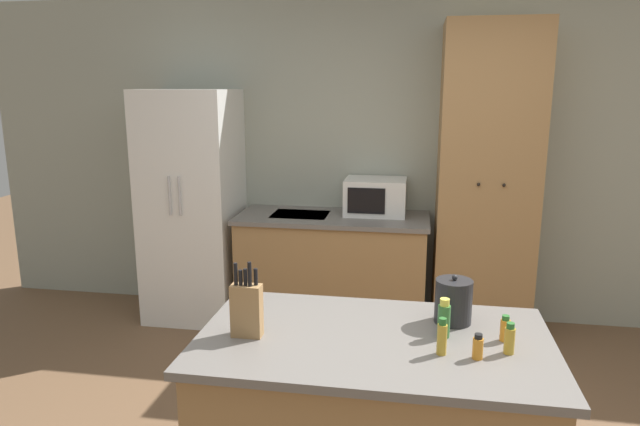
% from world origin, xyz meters
% --- Properties ---
extents(wall_back, '(7.20, 0.06, 2.60)m').
position_xyz_m(wall_back, '(0.00, 2.33, 1.30)').
color(wall_back, '#9EA393').
rests_on(wall_back, ground_plane).
extents(refrigerator, '(0.72, 0.67, 1.87)m').
position_xyz_m(refrigerator, '(-1.69, 1.98, 0.93)').
color(refrigerator, white).
rests_on(refrigerator, ground_plane).
extents(back_counter, '(1.50, 0.66, 0.90)m').
position_xyz_m(back_counter, '(-0.53, 1.99, 0.45)').
color(back_counter, '#9E7547').
rests_on(back_counter, ground_plane).
extents(pantry_cabinet, '(0.71, 0.58, 2.35)m').
position_xyz_m(pantry_cabinet, '(0.62, 2.02, 1.17)').
color(pantry_cabinet, '#9E7547').
rests_on(pantry_cabinet, ground_plane).
extents(microwave, '(0.47, 0.37, 0.28)m').
position_xyz_m(microwave, '(-0.21, 2.10, 1.04)').
color(microwave, white).
rests_on(microwave, back_counter).
extents(knife_block, '(0.12, 0.06, 0.32)m').
position_xyz_m(knife_block, '(-0.55, -0.26, 1.02)').
color(knife_block, '#9E7547').
rests_on(knife_block, kitchen_island).
extents(spice_bottle_tall_dark, '(0.04, 0.04, 0.12)m').
position_xyz_m(spice_bottle_tall_dark, '(0.47, -0.24, 0.96)').
color(spice_bottle_tall_dark, gold).
rests_on(spice_bottle_tall_dark, kitchen_island).
extents(spice_bottle_short_red, '(0.05, 0.05, 0.16)m').
position_xyz_m(spice_bottle_short_red, '(0.23, -0.13, 0.98)').
color(spice_bottle_short_red, '#337033').
rests_on(spice_bottle_short_red, kitchen_island).
extents(spice_bottle_amber_oil, '(0.04, 0.04, 0.11)m').
position_xyz_m(spice_bottle_amber_oil, '(0.47, -0.13, 0.95)').
color(spice_bottle_amber_oil, orange).
rests_on(spice_bottle_amber_oil, kitchen_island).
extents(spice_bottle_green_herb, '(0.04, 0.04, 0.10)m').
position_xyz_m(spice_bottle_green_herb, '(0.35, -0.30, 0.95)').
color(spice_bottle_green_herb, orange).
rests_on(spice_bottle_green_herb, kitchen_island).
extents(spice_bottle_pale_salt, '(0.04, 0.04, 0.15)m').
position_xyz_m(spice_bottle_pale_salt, '(0.22, -0.29, 0.97)').
color(spice_bottle_pale_salt, gold).
rests_on(spice_bottle_pale_salt, kitchen_island).
extents(kettle, '(0.16, 0.16, 0.21)m').
position_xyz_m(kettle, '(0.28, 0.03, 1.00)').
color(kettle, '#232326').
rests_on(kettle, kitchen_island).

